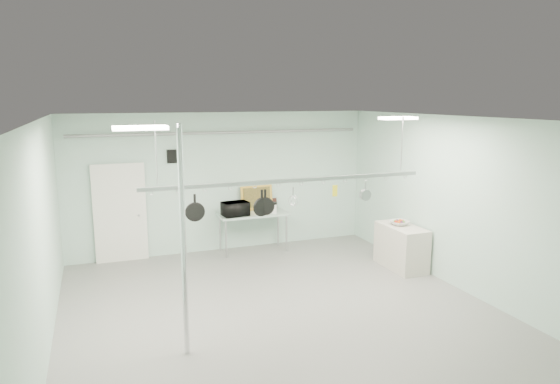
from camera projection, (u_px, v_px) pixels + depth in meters
name	position (u px, v px, depth m)	size (l,w,h in m)	color
floor	(285.00, 317.00, 8.13)	(8.00, 8.00, 0.00)	gray
ceiling	(285.00, 120.00, 7.54)	(7.00, 8.00, 0.02)	silver
back_wall	(223.00, 182.00, 11.50)	(7.00, 0.02, 3.20)	#AACCB8
right_wall	(464.00, 205.00, 9.04)	(0.02, 8.00, 3.20)	#AACCB8
door	(120.00, 214.00, 10.77)	(1.10, 0.10, 2.20)	silver
wall_vent	(174.00, 156.00, 10.98)	(0.30, 0.04, 0.30)	black
conduit_pipe	(223.00, 133.00, 11.21)	(0.07, 0.07, 6.60)	gray
chrome_pole	(183.00, 243.00, 6.69)	(0.08, 0.08, 3.20)	silver
prep_table	(253.00, 216.00, 11.49)	(1.60, 0.70, 0.91)	#99B4A8
side_cabinet	(401.00, 247.00, 10.42)	(0.60, 1.20, 0.90)	beige
pot_rack	(290.00, 179.00, 8.06)	(4.80, 0.06, 1.00)	#B7B7BC
light_panel_left	(140.00, 128.00, 6.05)	(0.65, 0.30, 0.05)	white
light_panel_right	(398.00, 118.00, 8.92)	(0.65, 0.30, 0.05)	white
microwave	(235.00, 209.00, 11.19)	(0.57, 0.39, 0.32)	black
coffee_canister	(273.00, 209.00, 11.47)	(0.17, 0.17, 0.21)	silver
painting_large	(257.00, 198.00, 11.77)	(0.78, 0.05, 0.58)	gold
painting_small	(271.00, 204.00, 11.92)	(0.30, 0.04, 0.25)	black
fruit_bowl	(399.00, 223.00, 10.41)	(0.38, 0.38, 0.09)	silver
skillet_left	(195.00, 207.00, 7.59)	(0.30, 0.06, 0.40)	black
skillet_mid	(262.00, 203.00, 7.96)	(0.31, 0.06, 0.44)	black
skillet_right	(265.00, 202.00, 7.98)	(0.29, 0.06, 0.41)	black
whisk	(293.00, 196.00, 8.14)	(0.17, 0.17, 0.29)	#A2A1A6
grater	(335.00, 191.00, 8.39)	(0.09, 0.02, 0.21)	gold
saucepan	(365.00, 192.00, 8.60)	(0.19, 0.10, 0.33)	#B9B8BD
fruit_cluster	(399.00, 221.00, 10.41)	(0.24, 0.24, 0.09)	#B71910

